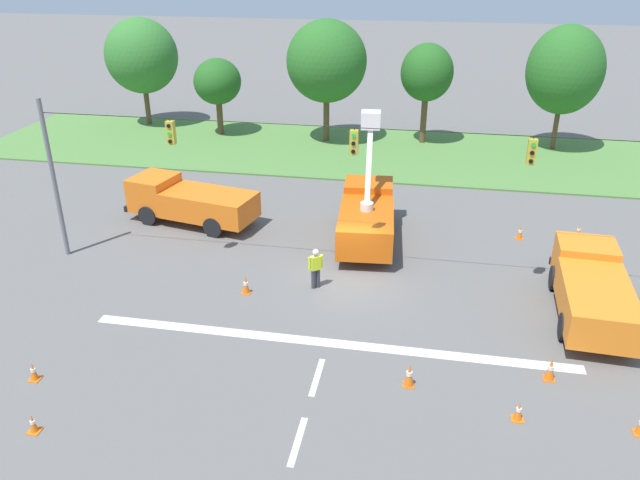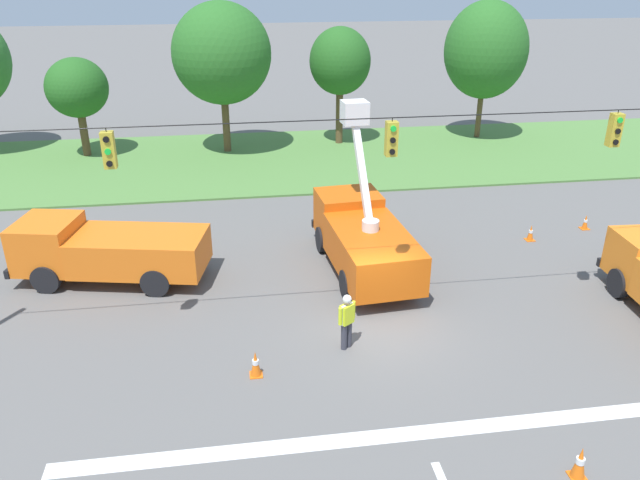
# 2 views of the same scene
# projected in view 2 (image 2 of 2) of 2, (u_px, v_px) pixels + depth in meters

# --- Properties ---
(ground_plane) EXTENTS (200.00, 200.00, 0.00)m
(ground_plane) POSITION_uv_depth(u_px,v_px,m) (377.00, 327.00, 19.53)
(ground_plane) COLOR #605E5B
(grass_verge) EXTENTS (56.00, 12.00, 0.10)m
(grass_verge) POSITION_uv_depth(u_px,v_px,m) (305.00, 158.00, 35.72)
(grass_verge) COLOR #517F3D
(grass_verge) RESTS_ON ground
(lane_markings) EXTENTS (17.60, 15.25, 0.01)m
(lane_markings) POSITION_uv_depth(u_px,v_px,m) (442.00, 478.00, 13.84)
(lane_markings) COLOR silver
(lane_markings) RESTS_ON ground
(signal_gantry) EXTENTS (26.20, 0.33, 7.20)m
(signal_gantry) POSITION_uv_depth(u_px,v_px,m) (382.00, 194.00, 17.69)
(signal_gantry) COLOR slate
(signal_gantry) RESTS_ON ground
(tree_west) EXTENTS (3.39, 3.72, 5.60)m
(tree_west) POSITION_uv_depth(u_px,v_px,m) (77.00, 88.00, 34.54)
(tree_west) COLOR brown
(tree_west) RESTS_ON ground
(tree_centre) EXTENTS (5.52, 5.65, 8.47)m
(tree_centre) POSITION_uv_depth(u_px,v_px,m) (222.00, 54.00, 34.63)
(tree_centre) COLOR brown
(tree_centre) RESTS_ON ground
(tree_east) EXTENTS (3.60, 3.74, 6.96)m
(tree_east) POSITION_uv_depth(u_px,v_px,m) (340.00, 62.00, 36.55)
(tree_east) COLOR brown
(tree_east) RESTS_ON ground
(tree_far_east) EXTENTS (4.99, 5.13, 8.34)m
(tree_far_east) POSITION_uv_depth(u_px,v_px,m) (486.00, 50.00, 37.63)
(tree_far_east) COLOR brown
(tree_far_east) RESTS_ON ground
(utility_truck_bucket_lift) EXTENTS (2.99, 6.76, 5.91)m
(utility_truck_bucket_lift) POSITION_uv_depth(u_px,v_px,m) (363.00, 235.00, 22.62)
(utility_truck_bucket_lift) COLOR #D6560F
(utility_truck_bucket_lift) RESTS_ON ground
(utility_truck_support_far) EXTENTS (7.04, 3.69, 2.20)m
(utility_truck_support_far) POSITION_uv_depth(u_px,v_px,m) (107.00, 249.00, 21.94)
(utility_truck_support_far) COLOR orange
(utility_truck_support_far) RESTS_ON ground
(road_worker) EXTENTS (0.55, 0.43, 1.77)m
(road_worker) POSITION_uv_depth(u_px,v_px,m) (347.00, 318.00, 18.08)
(road_worker) COLOR #383842
(road_worker) RESTS_ON ground
(traffic_cone_mid_left) EXTENTS (0.36, 0.36, 0.83)m
(traffic_cone_mid_left) POSITION_uv_depth(u_px,v_px,m) (580.00, 463.00, 13.71)
(traffic_cone_mid_left) COLOR orange
(traffic_cone_mid_left) RESTS_ON ground
(traffic_cone_mid_right) EXTENTS (0.36, 0.36, 0.68)m
(traffic_cone_mid_right) POSITION_uv_depth(u_px,v_px,m) (531.00, 233.00, 25.36)
(traffic_cone_mid_right) COLOR orange
(traffic_cone_mid_right) RESTS_ON ground
(traffic_cone_near_bucket) EXTENTS (0.36, 0.36, 0.64)m
(traffic_cone_near_bucket) POSITION_uv_depth(u_px,v_px,m) (585.00, 222.00, 26.44)
(traffic_cone_near_bucket) COLOR orange
(traffic_cone_near_bucket) RESTS_ON ground
(traffic_cone_lane_edge_a) EXTENTS (0.36, 0.36, 0.77)m
(traffic_cone_lane_edge_a) POSITION_uv_depth(u_px,v_px,m) (256.00, 364.00, 17.10)
(traffic_cone_lane_edge_a) COLOR orange
(traffic_cone_lane_edge_a) RESTS_ON ground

